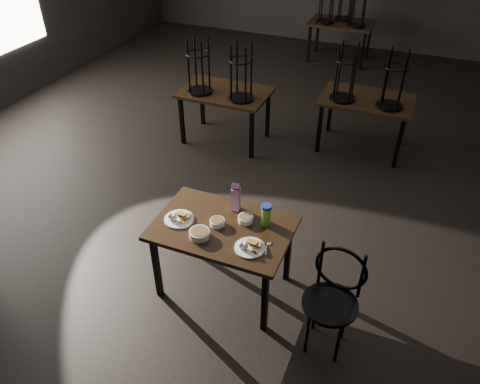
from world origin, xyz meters
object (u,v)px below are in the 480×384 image
at_px(water_bottle, 266,215).
at_px(main_table, 223,233).
at_px(juice_carton, 236,197).
at_px(bentwood_chair, 334,293).

bearing_deg(water_bottle, main_table, -152.94).
relative_size(main_table, juice_carton, 4.18).
relative_size(juice_carton, bentwood_chair, 0.31).
xyz_separation_m(main_table, juice_carton, (0.01, 0.27, 0.21)).
distance_m(juice_carton, water_bottle, 0.34).
relative_size(water_bottle, bentwood_chair, 0.22).
relative_size(main_table, water_bottle, 5.77).
bearing_deg(main_table, bentwood_chair, -10.98).
bearing_deg(juice_carton, main_table, -92.78).
height_order(juice_carton, water_bottle, juice_carton).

